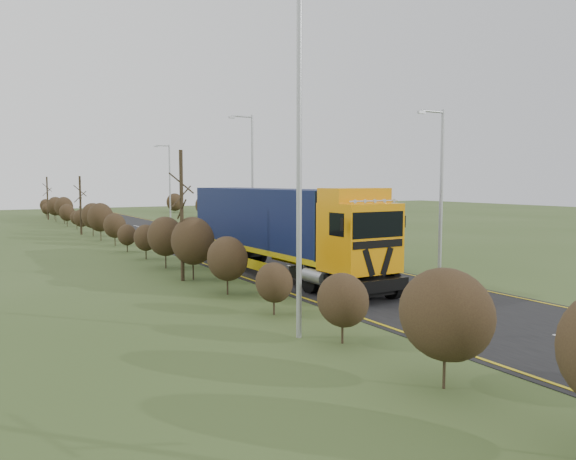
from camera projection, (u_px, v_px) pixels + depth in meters
The scene contains 14 objects.
ground at pixel (347, 281), 25.91m from camera, with size 160.00×160.00×0.00m, color #374B20.
road at pixel (251, 256), 34.54m from camera, with size 8.00×120.00×0.02m, color black.
layby at pixel (268, 237), 46.40m from camera, with size 6.00×18.00×0.02m, color #282624.
lane_markings at pixel (253, 256), 34.27m from camera, with size 7.52×116.00×0.01m.
hedgerow at pixel (167, 238), 29.59m from camera, with size 2.24×102.04×6.05m.
lorry at pixel (280, 225), 27.45m from camera, with size 3.04×15.67×4.36m.
car_red_hatchback at pixel (264, 229), 45.98m from camera, with size 1.65×4.10×1.40m, color maroon.
car_blue_sedan at pixel (239, 225), 49.85m from camera, with size 1.48×4.24×1.40m, color #0B113E.
streetlight_near at pixel (440, 184), 28.32m from camera, with size 1.75×0.18×8.20m.
streetlight_mid at pixel (251, 171), 44.08m from camera, with size 2.07×0.20×9.77m.
streetlight_far at pixel (169, 179), 65.60m from camera, with size 1.89×0.18×8.86m.
left_pole at pixel (299, 148), 16.18m from camera, with size 0.16×0.16×11.19m, color #A1A3A7.
speed_sign at pixel (279, 225), 40.00m from camera, with size 0.60×0.10×2.17m.
warning_board at pixel (238, 225), 45.92m from camera, with size 0.67×0.11×1.75m.
Camera 1 is at (-15.16, -20.81, 4.63)m, focal length 35.00 mm.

